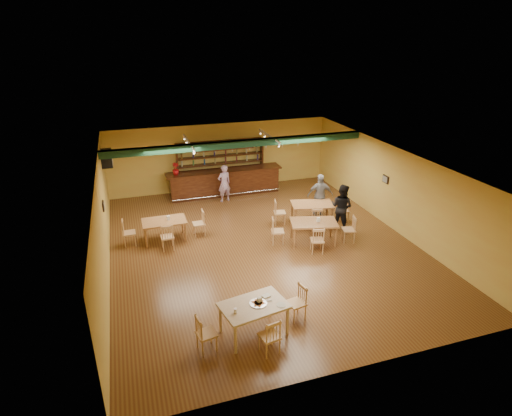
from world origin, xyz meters
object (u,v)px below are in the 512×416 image
object	(u,v)px
near_table	(254,319)
patron_bar	(224,183)
patron_right_a	(342,207)
dining_table_d	(313,232)
dining_table_a	(165,230)
dining_table_b	(312,213)
bar_counter	(225,182)

from	to	relation	value
near_table	patron_bar	distance (m)	8.66
patron_right_a	near_table	bearing A→B (deg)	100.24
dining_table_d	patron_bar	bearing A→B (deg)	128.15
dining_table_d	near_table	world-z (taller)	near_table
dining_table_a	near_table	size ratio (longest dim) A/B	0.97
dining_table_b	patron_right_a	bearing A→B (deg)	-32.08
dining_table_b	bar_counter	bearing A→B (deg)	134.40
bar_counter	dining_table_d	xyz separation A→B (m)	(1.79, -5.47, -0.17)
dining_table_b	patron_right_a	size ratio (longest dim) A/B	0.90
dining_table_d	patron_right_a	distance (m)	1.67
dining_table_b	dining_table_d	bearing A→B (deg)	-99.93
near_table	bar_counter	bearing A→B (deg)	69.70
near_table	patron_right_a	size ratio (longest dim) A/B	0.90
bar_counter	dining_table_a	xyz separation A→B (m)	(-3.06, -3.72, -0.19)
dining_table_a	near_table	bearing A→B (deg)	-75.67
dining_table_b	near_table	distance (m)	6.73
dining_table_d	patron_right_a	world-z (taller)	patron_right_a
bar_counter	patron_bar	distance (m)	0.89
near_table	patron_right_a	world-z (taller)	patron_right_a
dining_table_a	dining_table_d	distance (m)	5.15
dining_table_b	patron_bar	xyz separation A→B (m)	(-2.63, 3.13, 0.42)
dining_table_a	patron_bar	bearing A→B (deg)	45.26
dining_table_d	bar_counter	bearing A→B (deg)	122.95
near_table	patron_bar	world-z (taller)	patron_bar
dining_table_d	patron_bar	size ratio (longest dim) A/B	0.97
near_table	dining_table_a	bearing A→B (deg)	93.95
dining_table_d	dining_table_a	bearing A→B (deg)	175.08
dining_table_a	dining_table_b	xyz separation A→B (m)	(5.48, -0.23, 0.01)
dining_table_b	dining_table_d	xyz separation A→B (m)	(-0.64, -1.51, 0.00)
dining_table_a	patron_bar	distance (m)	4.09
dining_table_d	patron_right_a	bearing A→B (deg)	41.22
bar_counter	patron_bar	xyz separation A→B (m)	(-0.21, -0.83, 0.24)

